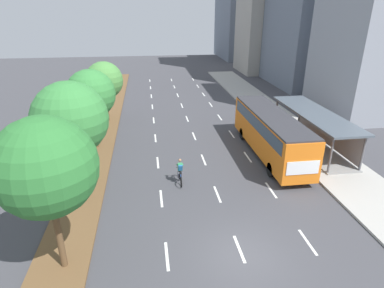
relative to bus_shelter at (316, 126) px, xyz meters
name	(u,v)px	position (x,y,z in m)	size (l,w,h in m)	color
ground_plane	(242,256)	(-9.53, -11.68, -1.87)	(140.00, 140.00, 0.00)	#424247
median_strip	(106,123)	(-17.83, 8.32, -1.81)	(2.60, 52.00, 0.12)	brown
sidewalk_right	(273,116)	(-0.28, 8.32, -1.79)	(4.50, 52.00, 0.15)	#ADAAA3
lane_divider_left	(154,128)	(-13.03, 6.33, -1.86)	(0.14, 47.02, 0.01)	white
lane_divider_center	(190,127)	(-9.53, 6.33, -1.86)	(0.14, 47.02, 0.01)	white
lane_divider_right	(225,125)	(-6.03, 6.33, -1.86)	(0.14, 47.02, 0.01)	white
bus_shelter	(316,126)	(0.00, 0.00, 0.00)	(2.90, 10.63, 2.86)	gray
bus	(270,130)	(-4.28, -0.93, 0.20)	(2.54, 11.29, 3.37)	orange
cyclist	(180,172)	(-11.67, -4.45, -1.08)	(0.46, 1.82, 1.71)	black
median_tree_nearest	(46,168)	(-17.60, -11.27, 3.14)	(4.10, 4.10, 6.95)	brown
median_tree_second	(70,119)	(-18.04, -4.48, 2.91)	(4.40, 4.40, 6.86)	brown
median_tree_third	(91,94)	(-17.89, 2.31, 2.69)	(3.82, 3.82, 6.36)	brown
median_tree_fourth	(104,81)	(-17.63, 9.10, 2.34)	(3.64, 3.64, 5.92)	brown
building_near_right	(368,14)	(8.54, 8.43, 8.34)	(6.43, 10.05, 20.42)	#8E939E
building_mid_right	(318,7)	(10.82, 23.01, 9.02)	(10.89, 13.17, 21.77)	slate
building_tall_right	(242,25)	(8.70, 52.66, 5.21)	(9.65, 15.23, 14.15)	slate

